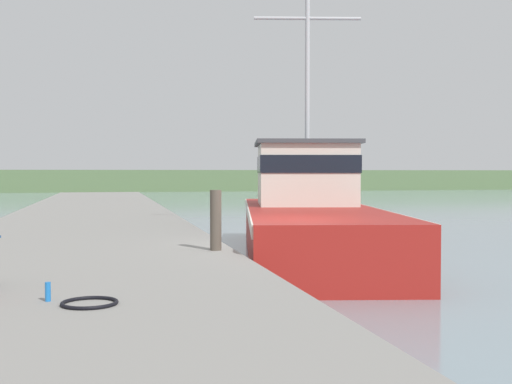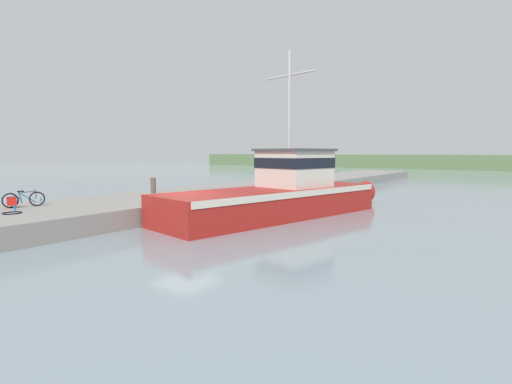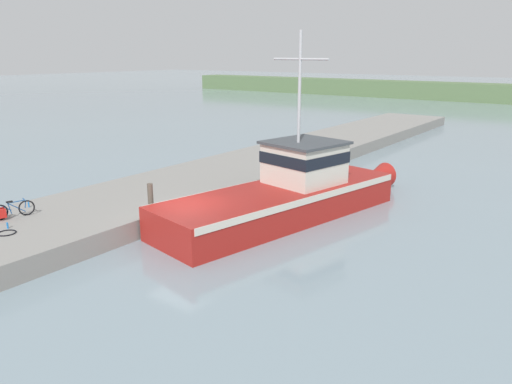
% 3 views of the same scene
% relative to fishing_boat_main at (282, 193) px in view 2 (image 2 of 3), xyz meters
% --- Properties ---
extents(ground_plane, '(320.00, 320.00, 0.00)m').
position_rel_fishing_boat_main_xyz_m(ground_plane, '(-1.98, -4.76, -1.15)').
color(ground_plane, gray).
extents(dock_pier, '(6.11, 80.00, 0.83)m').
position_rel_fishing_boat_main_xyz_m(dock_pier, '(-6.27, -4.76, -0.74)').
color(dock_pier, gray).
rests_on(dock_pier, ground_plane).
extents(fishing_boat_main, '(5.91, 14.55, 8.16)m').
position_rel_fishing_boat_main_xyz_m(fishing_boat_main, '(0.00, 0.00, 0.00)').
color(fishing_boat_main, maroon).
rests_on(fishing_boat_main, ground_plane).
extents(bicycle_touring, '(0.71, 1.59, 0.71)m').
position_rel_fishing_boat_main_xyz_m(bicycle_touring, '(-7.52, -9.02, 0.00)').
color(bicycle_touring, black).
rests_on(bicycle_touring, dock_pier).
extents(mooring_post, '(0.23, 0.23, 1.21)m').
position_rel_fishing_boat_main_xyz_m(mooring_post, '(-3.60, -5.11, 0.29)').
color(mooring_post, '#51473D').
rests_on(mooring_post, dock_pier).
extents(hose_coil, '(0.67, 0.67, 0.04)m').
position_rel_fishing_boat_main_xyz_m(hose_coil, '(-5.93, -10.02, -0.30)').
color(hose_coil, black).
rests_on(hose_coil, dock_pier).
extents(water_bottle_by_bike, '(0.07, 0.07, 0.23)m').
position_rel_fishing_boat_main_xyz_m(water_bottle_by_bike, '(-6.42, -9.71, -0.20)').
color(water_bottle_by_bike, blue).
rests_on(water_bottle_by_bike, dock_pier).
extents(water_bottle_on_curb, '(0.06, 0.06, 0.24)m').
position_rel_fishing_boat_main_xyz_m(water_bottle_on_curb, '(-8.32, -7.76, -0.20)').
color(water_bottle_on_curb, blue).
rests_on(water_bottle_on_curb, dock_pier).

